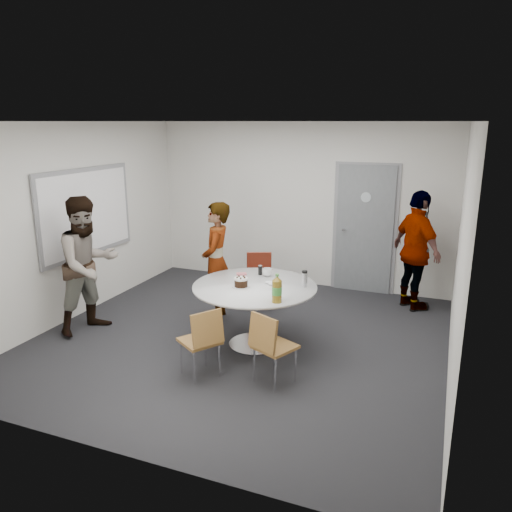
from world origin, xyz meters
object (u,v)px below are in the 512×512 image
at_px(whiteboard, 87,212).
at_px(person_right, 416,251).
at_px(chair_far, 259,274).
at_px(person_main, 216,262).
at_px(chair_near_left, 203,337).
at_px(table, 256,294).
at_px(chair_near_right, 270,342).
at_px(door, 365,229).
at_px(person_left, 88,265).

xyz_separation_m(whiteboard, person_right, (4.41, 1.74, -0.57)).
height_order(chair_far, person_main, person_main).
height_order(chair_near_left, person_main, person_main).
bearing_deg(person_right, table, 101.91).
bearing_deg(person_main, chair_near_right, 26.38).
bearing_deg(door, chair_near_right, -95.91).
height_order(door, person_main, door).
height_order(whiteboard, person_right, whiteboard).
bearing_deg(chair_near_left, chair_far, 39.24).
distance_m(whiteboard, person_right, 4.78).
xyz_separation_m(table, person_main, (-0.83, 0.61, 0.15)).
bearing_deg(person_right, door, 18.64).
xyz_separation_m(door, whiteboard, (-3.56, -2.28, 0.42)).
relative_size(chair_near_left, person_main, 0.48).
height_order(table, chair_far, table).
xyz_separation_m(table, chair_near_right, (0.48, -0.83, -0.19)).
relative_size(whiteboard, chair_near_left, 2.39).
distance_m(person_main, person_left, 1.68).
xyz_separation_m(whiteboard, table, (2.72, -0.33, -0.77)).
bearing_deg(person_left, whiteboard, 55.96).
xyz_separation_m(door, chair_near_left, (-1.06, -3.57, -0.55)).
distance_m(table, chair_near_left, 1.01).
relative_size(table, person_main, 0.91).
bearing_deg(door, person_right, -32.50).
bearing_deg(chair_near_right, whiteboard, -175.33).
bearing_deg(person_left, chair_near_left, -89.36).
bearing_deg(person_right, chair_far, 70.27).
bearing_deg(person_right, person_left, 82.73).
xyz_separation_m(whiteboard, chair_far, (2.25, 0.99, -0.96)).
xyz_separation_m(chair_far, person_main, (-0.36, -0.71, 0.34)).
height_order(whiteboard, chair_near_right, whiteboard).
relative_size(door, person_left, 1.18).
xyz_separation_m(chair_near_right, person_left, (-2.69, 0.49, 0.41)).
relative_size(chair_far, person_main, 0.49).
distance_m(door, table, 2.76).
bearing_deg(chair_near_left, person_left, 105.58).
relative_size(whiteboard, table, 1.26).
distance_m(whiteboard, person_main, 2.01).
distance_m(table, person_main, 1.04).
relative_size(table, chair_far, 1.85).
bearing_deg(person_main, chair_near_left, 4.99).
distance_m(chair_near_right, person_main, 1.98).
xyz_separation_m(chair_near_right, person_main, (-1.31, 1.44, 0.35)).
height_order(chair_near_right, chair_far, chair_far).
bearing_deg(door, whiteboard, -147.34).
relative_size(table, chair_near_left, 1.89).
relative_size(whiteboard, person_left, 1.06).
height_order(chair_near_left, chair_near_right, chair_near_right).
bearing_deg(door, person_main, -129.82).
height_order(chair_near_right, person_right, person_right).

